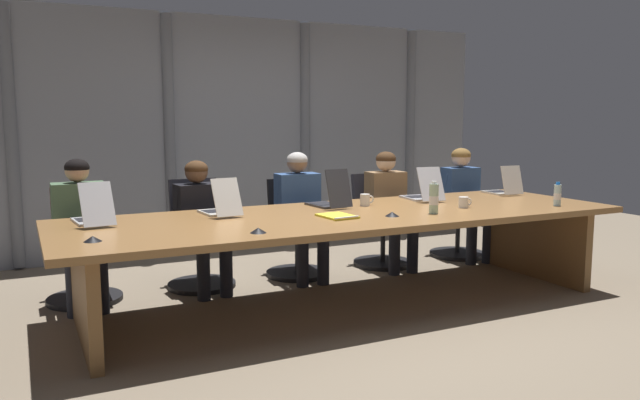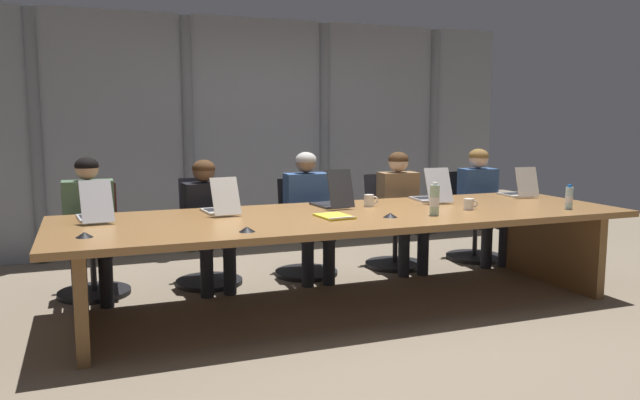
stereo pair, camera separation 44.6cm
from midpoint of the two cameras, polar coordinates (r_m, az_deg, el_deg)
ground_plane at (r=5.08m, az=5.27°, el=-9.62°), size 12.37×12.37×0.00m
conference_table at (r=4.93m, az=5.36°, el=-2.79°), size 4.51×1.43×0.75m
curtain_backdrop at (r=7.20m, az=-3.53°, el=6.04°), size 6.19×0.17×2.61m
laptop_left_end at (r=4.78m, az=-17.57°, el=-1.11°), size 0.27×0.52×0.31m
laptop_left_mid at (r=4.91m, az=-6.62°, el=-0.59°), size 0.25×0.47×0.30m
laptop_center at (r=5.23m, az=3.62°, el=0.00°), size 0.26×0.45×0.33m
laptop_right_mid at (r=5.72m, az=12.37°, el=0.47°), size 0.28×0.50×0.31m
laptop_right_end at (r=6.30m, az=19.76°, el=0.81°), size 0.25×0.40×0.29m
office_chair_left_end at (r=5.56m, az=-18.05°, el=-4.74°), size 0.60×0.60×0.93m
office_chair_left_mid at (r=5.69m, az=-8.13°, el=-4.10°), size 0.60×0.60×0.95m
office_chair_center at (r=5.96m, az=0.75°, el=-3.60°), size 0.60×0.60×0.91m
office_chair_right_mid at (r=6.37m, az=8.70°, el=-2.93°), size 0.60×0.60×0.93m
office_chair_right_end at (r=6.88m, az=15.67°, el=-2.34°), size 0.60×0.60×0.92m
person_left_end at (r=5.36m, az=-18.25°, el=-1.75°), size 0.41×0.55×1.18m
person_left_mid at (r=5.48m, az=-8.02°, el=-1.44°), size 0.41×0.57×1.13m
person_center at (r=5.76m, az=1.16°, el=-0.68°), size 0.42×0.56×1.18m
person_right_mid at (r=6.19m, az=9.54°, el=-0.28°), size 0.41×0.56×1.16m
person_right_end at (r=6.71m, az=16.49°, el=0.20°), size 0.41×0.57×1.18m
water_bottle_primary at (r=5.59m, az=24.09°, el=0.16°), size 0.06×0.06×0.20m
water_bottle_secondary at (r=4.91m, az=13.07°, el=-0.03°), size 0.07×0.07×0.26m
coffee_mug_near at (r=5.30m, az=6.98°, el=-0.06°), size 0.13×0.08×0.10m
coffee_mug_far at (r=5.28m, az=15.95°, el=-0.39°), size 0.13×0.08×0.09m
conference_mic_left_side at (r=4.76m, az=9.15°, el=-1.39°), size 0.11×0.11×0.03m
conference_mic_middle at (r=4.12m, az=-18.00°, el=-3.08°), size 0.11×0.11×0.03m
conference_mic_right_side at (r=4.12m, az=-3.67°, el=-2.72°), size 0.11×0.11×0.03m
spiral_notepad at (r=4.70m, az=4.06°, el=-1.53°), size 0.25×0.33×0.03m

